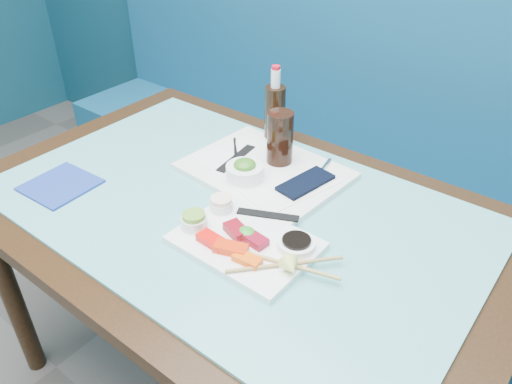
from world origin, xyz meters
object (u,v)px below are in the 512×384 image
Objects in this scene: dining_table at (234,233)px; blue_napkin at (60,185)px; seaweed_bowl at (245,172)px; cola_bottle_body at (275,115)px; booth_bench at (368,187)px; sashimi_plate at (245,243)px; serving_tray at (265,171)px; cola_glass at (280,138)px.

blue_napkin is at bearing -152.57° from dining_table.
seaweed_bowl is 0.60× the size of blue_napkin.
cola_bottle_body is at bearing 108.29° from seaweed_bowl.
seaweed_bowl is 0.50m from blue_napkin.
booth_bench is 1.03m from sashimi_plate.
sashimi_plate is (0.12, -0.94, 0.39)m from booth_bench.
serving_tray reaches higher than dining_table.
serving_tray is at bearing 119.80° from sashimi_plate.
sashimi_plate is at bearing -66.56° from cola_glass.
serving_tray is 2.39× the size of cola_bottle_body.
blue_napkin is at bearing -167.33° from sashimi_plate.
cola_glass is at bearing 81.25° from seaweed_bowl.
booth_bench reaches higher than cola_glass.
serving_tray is 0.10m from cola_glass.
seaweed_bowl is (-0.04, -0.74, 0.42)m from booth_bench.
blue_napkin is (-0.30, -0.56, -0.09)m from cola_bottle_body.
dining_table is 0.16m from seaweed_bowl.
cola_glass is 0.90× the size of blue_napkin.
cola_glass is at bearing 47.79° from blue_napkin.
booth_bench is 2.14× the size of dining_table.
cola_glass is 0.15m from cola_bottle_body.
booth_bench is at bearing 76.69° from cola_bottle_body.
dining_table is 0.40m from cola_bottle_body.
cola_bottle_body reaches higher than cola_glass.
seaweed_bowl reaches higher than dining_table.
seaweed_bowl is at bearing -93.36° from serving_tray.
serving_tray is (-0.03, 0.17, 0.10)m from dining_table.
booth_bench is 9.65× the size of sashimi_plate.
sashimi_plate is (0.12, -0.10, 0.10)m from dining_table.
booth_bench reaches higher than dining_table.
booth_bench is 0.70m from cola_bottle_body.
serving_tray is (-0.15, 0.27, -0.00)m from sashimi_plate.
booth_bench is at bearing 68.28° from blue_napkin.
seaweed_bowl is 0.67× the size of cola_glass.
seaweed_bowl is at bearing -98.75° from cola_glass.
sashimi_plate is 0.31m from serving_tray.
seaweed_bowl reaches higher than blue_napkin.
blue_napkin is (-0.42, -1.06, 0.39)m from booth_bench.
serving_tray is at bearing -100.30° from cola_glass.
cola_bottle_body is at bearing -103.31° from booth_bench.
cola_bottle_body reaches higher than seaweed_bowl.
cola_bottle_body reaches higher than serving_tray.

